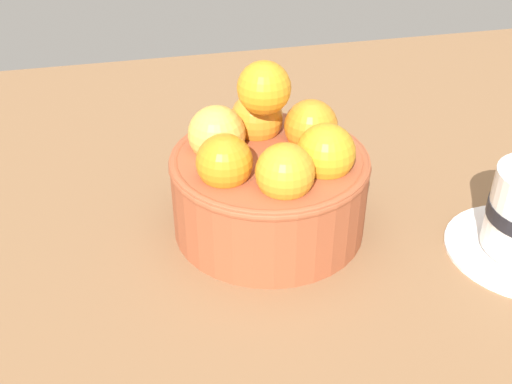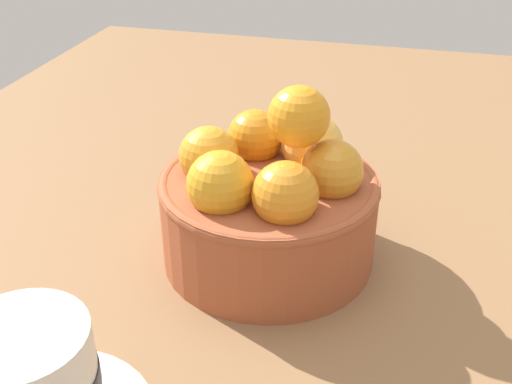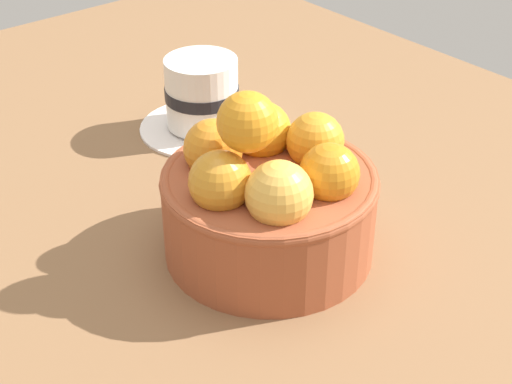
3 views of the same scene
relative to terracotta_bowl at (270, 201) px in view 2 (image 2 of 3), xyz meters
The scene contains 2 objects.
ground_plane 7.33cm from the terracotta_bowl, 89.48° to the right, with size 120.86×87.43×4.23cm, color brown.
terracotta_bowl is the anchor object (origin of this frame).
Camera 2 is at (40.84, 9.65, 30.36)cm, focal length 44.02 mm.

